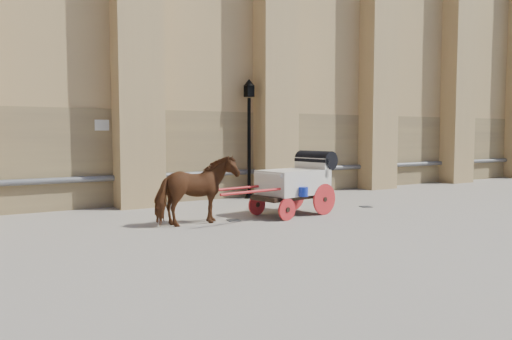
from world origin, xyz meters
TOP-DOWN VIEW (x-y plane):
  - ground at (0.00, 0.00)m, footprint 90.00×90.00m
  - horse at (-0.78, -0.13)m, footprint 2.08×1.05m
  - carriage at (2.32, -0.03)m, footprint 4.13×1.71m
  - street_lamp at (2.90, 3.57)m, footprint 0.38×0.38m
  - drain_grate_near at (0.30, -0.04)m, footprint 0.38×0.38m
  - drain_grate_far at (4.92, -0.04)m, footprint 0.40×0.40m

SIDE VIEW (x-z plane):
  - ground at x=0.00m, z-range 0.00..0.00m
  - drain_grate_near at x=0.30m, z-range 0.00..0.01m
  - drain_grate_far at x=4.92m, z-range 0.00..0.01m
  - horse at x=-0.78m, z-range 0.00..1.71m
  - carriage at x=2.32m, z-range 0.07..1.82m
  - street_lamp at x=2.90m, z-range 0.14..4.25m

